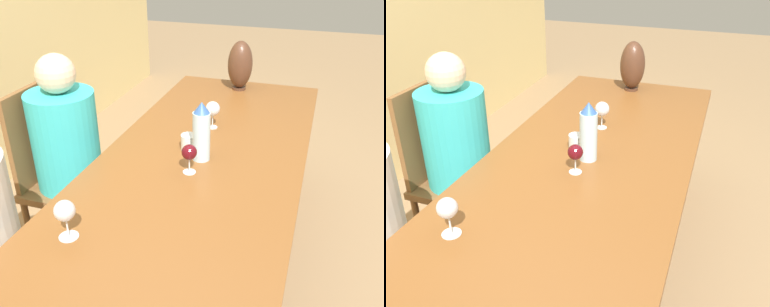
{
  "view_description": "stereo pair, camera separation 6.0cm",
  "coord_description": "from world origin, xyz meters",
  "views": [
    {
      "loc": [
        -1.59,
        -0.5,
        1.73
      ],
      "look_at": [
        -0.02,
        0.0,
        0.86
      ],
      "focal_mm": 40.0,
      "sensor_mm": 36.0,
      "label": 1
    },
    {
      "loc": [
        -1.57,
        -0.56,
        1.73
      ],
      "look_at": [
        -0.02,
        0.0,
        0.86
      ],
      "focal_mm": 40.0,
      "sensor_mm": 36.0,
      "label": 2
    }
  ],
  "objects": [
    {
      "name": "ground_plane",
      "position": [
        0.0,
        0.0,
        0.0
      ],
      "size": [
        14.0,
        14.0,
        0.0
      ],
      "primitive_type": "plane",
      "color": "#937551"
    },
    {
      "name": "dining_table",
      "position": [
        0.0,
        0.0,
        0.69
      ],
      "size": [
        2.66,
        0.95,
        0.76
      ],
      "color": "brown",
      "rests_on": "ground_plane"
    },
    {
      "name": "water_bottle",
      "position": [
        0.13,
        0.0,
        0.9
      ],
      "size": [
        0.08,
        0.08,
        0.29
      ],
      "color": "silver",
      "rests_on": "dining_table"
    },
    {
      "name": "water_tumbler",
      "position": [
        0.2,
        0.08,
        0.8
      ],
      "size": [
        0.08,
        0.08,
        0.08
      ],
      "color": "silver",
      "rests_on": "dining_table"
    },
    {
      "name": "vase",
      "position": [
        1.15,
        0.04,
        0.93
      ],
      "size": [
        0.16,
        0.16,
        0.33
      ],
      "color": "#4C2D1E",
      "rests_on": "dining_table"
    },
    {
      "name": "wine_glass_0",
      "position": [
        -0.01,
        0.01,
        0.86
      ],
      "size": [
        0.07,
        0.07,
        0.14
      ],
      "color": "silver",
      "rests_on": "dining_table"
    },
    {
      "name": "wine_glass_1",
      "position": [
        0.49,
        0.04,
        0.87
      ],
      "size": [
        0.08,
        0.08,
        0.15
      ],
      "color": "silver",
      "rests_on": "dining_table"
    },
    {
      "name": "wine_glass_2",
      "position": [
        -0.57,
        0.28,
        0.87
      ],
      "size": [
        0.08,
        0.08,
        0.15
      ],
      "color": "silver",
      "rests_on": "dining_table"
    },
    {
      "name": "chair_far",
      "position": [
        0.15,
        0.83,
        0.53
      ],
      "size": [
        0.44,
        0.44,
        1.0
      ],
      "color": "brown",
      "rests_on": "ground_plane"
    },
    {
      "name": "person_far",
      "position": [
        0.15,
        0.74,
        0.64
      ],
      "size": [
        0.35,
        0.35,
        1.2
      ],
      "color": "#2D2D38",
      "rests_on": "ground_plane"
    }
  ]
}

